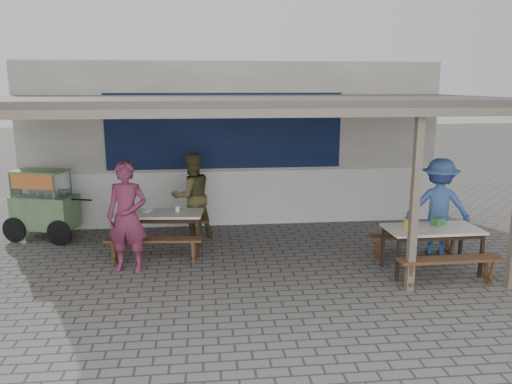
{
  "coord_description": "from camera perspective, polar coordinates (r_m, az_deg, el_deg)",
  "views": [
    {
      "loc": [
        -0.71,
        -7.63,
        3.02
      ],
      "look_at": [
        0.23,
        0.9,
        1.17
      ],
      "focal_mm": 35.0,
      "sensor_mm": 36.0,
      "label": 1
    }
  ],
  "objects": [
    {
      "name": "condiment_jar",
      "position": [
        9.22,
        -8.97,
        -1.91
      ],
      "size": [
        0.08,
        0.08,
        0.09
      ],
      "primitive_type": "cylinder",
      "color": "silver",
      "rests_on": "table_left"
    },
    {
      "name": "tissue_box",
      "position": [
        8.41,
        17.24,
        -3.54
      ],
      "size": [
        0.18,
        0.18,
        0.14
      ],
      "primitive_type": "cube",
      "rotation": [
        0.0,
        0.0,
        0.33
      ],
      "color": "gold",
      "rests_on": "table_right"
    },
    {
      "name": "donation_box",
      "position": [
        8.73,
        20.13,
        -3.19
      ],
      "size": [
        0.23,
        0.19,
        0.13
      ],
      "primitive_type": "cube",
      "rotation": [
        0.0,
        0.0,
        0.39
      ],
      "color": "#316F35",
      "rests_on": "table_right"
    },
    {
      "name": "ground",
      "position": [
        8.24,
        -0.94,
        -9.32
      ],
      "size": [
        60.0,
        60.0,
        0.0
      ],
      "primitive_type": "plane",
      "color": "#605B57",
      "rests_on": "ground"
    },
    {
      "name": "patron_right_table",
      "position": [
        9.55,
        20.13,
        -1.56
      ],
      "size": [
        1.28,
        1.0,
        1.74
      ],
      "primitive_type": "imported",
      "rotation": [
        0.0,
        0.0,
        2.78
      ],
      "color": "#3D5FA0",
      "rests_on": "ground"
    },
    {
      "name": "patron_street_side",
      "position": [
        8.37,
        -14.51,
        -2.78
      ],
      "size": [
        0.74,
        0.56,
        1.83
      ],
      "primitive_type": "imported",
      "rotation": [
        0.0,
        0.0,
        -0.19
      ],
      "color": "#702945",
      "rests_on": "ground"
    },
    {
      "name": "vendor_cart",
      "position": [
        10.66,
        -23.09,
        -1.07
      ],
      "size": [
        1.78,
        1.05,
        1.39
      ],
      "rotation": [
        0.0,
        0.0,
        -0.32
      ],
      "color": "#7A9765",
      "rests_on": "ground"
    },
    {
      "name": "warung_roof",
      "position": [
        8.56,
        -1.46,
        10.15
      ],
      "size": [
        9.0,
        4.21,
        2.81
      ],
      "color": "#4F4843",
      "rests_on": "ground"
    },
    {
      "name": "patron_wall_side",
      "position": [
        9.97,
        -7.32,
        -0.45
      ],
      "size": [
        1.01,
        0.91,
        1.71
      ],
      "primitive_type": "imported",
      "rotation": [
        0.0,
        0.0,
        3.53
      ],
      "color": "brown",
      "rests_on": "ground"
    },
    {
      "name": "condiment_bowl",
      "position": [
        9.29,
        -12.3,
        -2.07
      ],
      "size": [
        0.23,
        0.23,
        0.05
      ],
      "primitive_type": "imported",
      "rotation": [
        0.0,
        0.0,
        -0.16
      ],
      "color": "white",
      "rests_on": "table_left"
    },
    {
      "name": "table_left",
      "position": [
        9.22,
        -10.99,
        -2.77
      ],
      "size": [
        1.6,
        0.83,
        0.75
      ],
      "rotation": [
        0.0,
        0.0,
        -0.09
      ],
      "color": "silver",
      "rests_on": "ground"
    },
    {
      "name": "bench_left_street",
      "position": [
        8.74,
        -11.58,
        -5.88
      ],
      "size": [
        1.67,
        0.43,
        0.45
      ],
      "rotation": [
        0.0,
        0.0,
        -0.09
      ],
      "color": "brown",
      "rests_on": "ground"
    },
    {
      "name": "bench_left_wall",
      "position": [
        9.88,
        -10.31,
        -3.72
      ],
      "size": [
        1.67,
        0.43,
        0.45
      ],
      "rotation": [
        0.0,
        0.0,
        -0.09
      ],
      "color": "brown",
      "rests_on": "ground"
    },
    {
      "name": "back_wall",
      "position": [
        11.31,
        -2.67,
        5.58
      ],
      "size": [
        9.0,
        1.28,
        3.5
      ],
      "color": "beige",
      "rests_on": "ground"
    },
    {
      "name": "bench_right_wall",
      "position": [
        9.21,
        17.68,
        -5.29
      ],
      "size": [
        1.61,
        0.3,
        0.45
      ],
      "rotation": [
        0.0,
        0.0,
        0.01
      ],
      "color": "brown",
      "rests_on": "ground"
    },
    {
      "name": "bench_right_street",
      "position": [
        8.18,
        21.23,
        -7.77
      ],
      "size": [
        1.61,
        0.3,
        0.45
      ],
      "rotation": [
        0.0,
        0.0,
        0.01
      ],
      "color": "brown",
      "rests_on": "ground"
    },
    {
      "name": "table_right",
      "position": [
        8.59,
        19.5,
        -4.36
      ],
      "size": [
        1.51,
        0.77,
        0.75
      ],
      "rotation": [
        0.0,
        0.0,
        0.01
      ],
      "color": "silver",
      "rests_on": "ground"
    }
  ]
}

